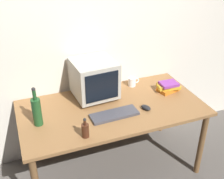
# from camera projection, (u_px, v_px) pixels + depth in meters

# --- Properties ---
(ground_plane) EXTENTS (6.00, 6.00, 0.00)m
(ground_plane) POSITION_uv_depth(u_px,v_px,m) (112.00, 166.00, 2.94)
(ground_plane) COLOR #56514C
(back_wall) EXTENTS (4.00, 0.08, 2.50)m
(back_wall) POSITION_uv_depth(u_px,v_px,m) (94.00, 36.00, 2.73)
(back_wall) COLOR silver
(back_wall) RESTS_ON ground
(desk) EXTENTS (1.67, 0.86, 0.74)m
(desk) POSITION_uv_depth(u_px,v_px,m) (112.00, 114.00, 2.62)
(desk) COLOR olive
(desk) RESTS_ON ground
(crt_monitor) EXTENTS (0.41, 0.41, 0.37)m
(crt_monitor) POSITION_uv_depth(u_px,v_px,m) (94.00, 79.00, 2.65)
(crt_monitor) COLOR #B2AD9E
(crt_monitor) RESTS_ON desk
(keyboard) EXTENTS (0.42, 0.16, 0.02)m
(keyboard) POSITION_uv_depth(u_px,v_px,m) (114.00, 114.00, 2.45)
(keyboard) COLOR #3F3F47
(keyboard) RESTS_ON desk
(computer_mouse) EXTENTS (0.09, 0.12, 0.04)m
(computer_mouse) POSITION_uv_depth(u_px,v_px,m) (146.00, 108.00, 2.54)
(computer_mouse) COLOR black
(computer_mouse) RESTS_ON desk
(bottle_tall) EXTENTS (0.08, 0.08, 0.35)m
(bottle_tall) POSITION_uv_depth(u_px,v_px,m) (37.00, 111.00, 2.29)
(bottle_tall) COLOR #1E4C23
(bottle_tall) RESTS_ON desk
(bottle_short) EXTENTS (0.06, 0.06, 0.17)m
(bottle_short) POSITION_uv_depth(u_px,v_px,m) (85.00, 130.00, 2.18)
(bottle_short) COLOR #472314
(bottle_short) RESTS_ON desk
(book_stack) EXTENTS (0.24, 0.18, 0.10)m
(book_stack) POSITION_uv_depth(u_px,v_px,m) (168.00, 87.00, 2.82)
(book_stack) COLOR orange
(book_stack) RESTS_ON desk
(mug) EXTENTS (0.12, 0.08, 0.09)m
(mug) POSITION_uv_depth(u_px,v_px,m) (132.00, 82.00, 2.91)
(mug) COLOR white
(mug) RESTS_ON desk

